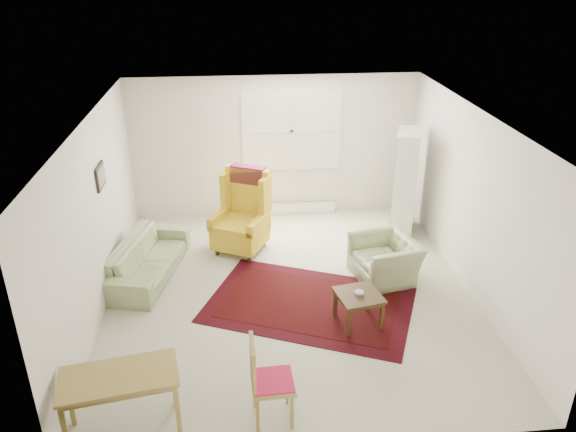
{
  "coord_description": "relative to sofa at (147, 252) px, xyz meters",
  "views": [
    {
      "loc": [
        -0.68,
        -6.66,
        4.31
      ],
      "look_at": [
        0.0,
        0.3,
        1.05
      ],
      "focal_mm": 35.0,
      "sensor_mm": 36.0,
      "label": 1
    }
  ],
  "objects": [
    {
      "name": "sofa",
      "position": [
        0.0,
        0.0,
        0.0
      ],
      "size": [
        1.14,
        2.0,
        0.76
      ],
      "primitive_type": "imported",
      "rotation": [
        0.0,
        0.0,
        1.34
      ],
      "color": "#8A9B67",
      "rests_on": "ground"
    },
    {
      "name": "stool",
      "position": [
        1.12,
        0.91,
        -0.16
      ],
      "size": [
        0.38,
        0.38,
        0.45
      ],
      "primitive_type": null,
      "rotation": [
        0.0,
        0.0,
        0.14
      ],
      "color": "white",
      "rests_on": "ground"
    },
    {
      "name": "rug",
      "position": [
        2.27,
        -1.01,
        -0.37
      ],
      "size": [
        3.16,
        2.66,
        0.03
      ],
      "primitive_type": null,
      "rotation": [
        0.0,
        0.0,
        -0.4
      ],
      "color": "black",
      "rests_on": "ground"
    },
    {
      "name": "wingback_chair",
      "position": [
        1.37,
        0.63,
        0.28
      ],
      "size": [
        1.04,
        1.06,
        1.32
      ],
      "primitive_type": null,
      "rotation": [
        0.0,
        0.0,
        -0.47
      ],
      "color": "gold",
      "rests_on": "ground"
    },
    {
      "name": "desk_chair",
      "position": [
        1.62,
        -3.01,
        0.1
      ],
      "size": [
        0.44,
        0.44,
        0.96
      ],
      "primitive_type": null,
      "rotation": [
        0.0,
        0.0,
        1.61
      ],
      "color": "olive",
      "rests_on": "ground"
    },
    {
      "name": "cabinet",
      "position": [
        4.13,
        1.08,
        0.5
      ],
      "size": [
        0.57,
        0.79,
        1.76
      ],
      "primitive_type": null,
      "rotation": [
        0.0,
        0.0,
        -0.32
      ],
      "color": "white",
      "rests_on": "ground"
    },
    {
      "name": "room",
      "position": [
        2.05,
        -0.48,
        0.88
      ],
      "size": [
        5.04,
        5.54,
        2.51
      ],
      "color": "#BBB7A0",
      "rests_on": "ground"
    },
    {
      "name": "armchair",
      "position": [
        3.45,
        -0.4,
        -0.01
      ],
      "size": [
        1.01,
        1.1,
        0.73
      ],
      "primitive_type": "imported",
      "rotation": [
        0.0,
        0.0,
        -1.35
      ],
      "color": "#8A9B67",
      "rests_on": "ground"
    },
    {
      "name": "coffee_table",
      "position": [
        2.83,
        -1.49,
        -0.16
      ],
      "size": [
        0.63,
        0.63,
        0.44
      ],
      "primitive_type": null,
      "rotation": [
        0.0,
        0.0,
        0.2
      ],
      "color": "#3A2712",
      "rests_on": "ground"
    },
    {
      "name": "desk",
      "position": [
        0.16,
        -3.05,
        -0.03
      ],
      "size": [
        1.19,
        0.74,
        0.7
      ],
      "primitive_type": null,
      "rotation": [
        0.0,
        0.0,
        0.17
      ],
      "color": "olive",
      "rests_on": "ground"
    }
  ]
}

